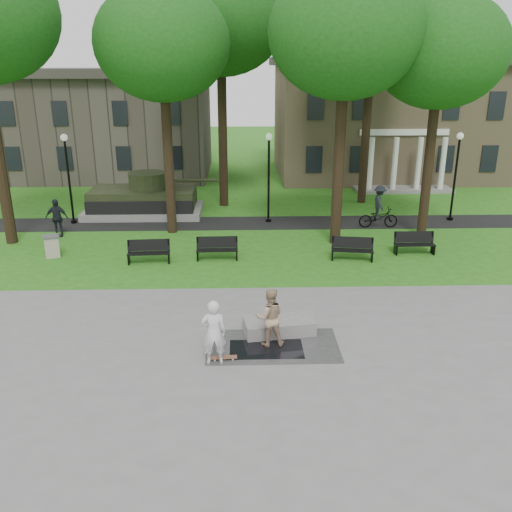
{
  "coord_description": "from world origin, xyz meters",
  "views": [
    {
      "loc": [
        -1.02,
        -16.08,
        8.09
      ],
      "look_at": [
        -0.46,
        2.76,
        1.4
      ],
      "focal_mm": 38.0,
      "sensor_mm": 36.0,
      "label": 1
    }
  ],
  "objects_px": {
    "concrete_block": "(279,326)",
    "park_bench_0": "(149,251)",
    "skateboarder": "(214,332)",
    "cyclist": "(379,211)",
    "friend_watching": "(270,317)",
    "trash_bin": "(52,246)"
  },
  "relations": [
    {
      "from": "concrete_block",
      "to": "cyclist",
      "type": "distance_m",
      "value": 13.13
    },
    {
      "from": "concrete_block",
      "to": "park_bench_0",
      "type": "xyz_separation_m",
      "value": [
        -5.14,
        6.67,
        0.28
      ]
    },
    {
      "from": "concrete_block",
      "to": "park_bench_0",
      "type": "bearing_deg",
      "value": 127.63
    },
    {
      "from": "skateboarder",
      "to": "trash_bin",
      "type": "distance_m",
      "value": 12.09
    },
    {
      "from": "friend_watching",
      "to": "park_bench_0",
      "type": "xyz_separation_m",
      "value": [
        -4.8,
        7.44,
        -0.41
      ]
    },
    {
      "from": "concrete_block",
      "to": "friend_watching",
      "type": "distance_m",
      "value": 1.09
    },
    {
      "from": "concrete_block",
      "to": "friend_watching",
      "type": "height_order",
      "value": "friend_watching"
    },
    {
      "from": "park_bench_0",
      "to": "concrete_block",
      "type": "bearing_deg",
      "value": -55.89
    },
    {
      "from": "skateboarder",
      "to": "park_bench_0",
      "type": "distance_m",
      "value": 9.07
    },
    {
      "from": "cyclist",
      "to": "trash_bin",
      "type": "relative_size",
      "value": 2.32
    },
    {
      "from": "concrete_block",
      "to": "trash_bin",
      "type": "distance_m",
      "value": 12.22
    },
    {
      "from": "cyclist",
      "to": "park_bench_0",
      "type": "xyz_separation_m",
      "value": [
        -11.15,
        -4.99,
        -0.39
      ]
    },
    {
      "from": "cyclist",
      "to": "park_bench_0",
      "type": "relative_size",
      "value": 1.22
    },
    {
      "from": "friend_watching",
      "to": "skateboarder",
      "type": "bearing_deg",
      "value": 28.84
    },
    {
      "from": "park_bench_0",
      "to": "trash_bin",
      "type": "xyz_separation_m",
      "value": [
        -4.43,
        0.91,
        -0.04
      ]
    },
    {
      "from": "trash_bin",
      "to": "concrete_block",
      "type": "bearing_deg",
      "value": -38.38
    },
    {
      "from": "cyclist",
      "to": "trash_bin",
      "type": "distance_m",
      "value": 16.11
    },
    {
      "from": "concrete_block",
      "to": "cyclist",
      "type": "bearing_deg",
      "value": 62.76
    },
    {
      "from": "skateboarder",
      "to": "cyclist",
      "type": "xyz_separation_m",
      "value": [
        7.98,
        13.47,
        -0.08
      ]
    },
    {
      "from": "park_bench_0",
      "to": "trash_bin",
      "type": "height_order",
      "value": "park_bench_0"
    },
    {
      "from": "friend_watching",
      "to": "trash_bin",
      "type": "bearing_deg",
      "value": -45.79
    },
    {
      "from": "concrete_block",
      "to": "trash_bin",
      "type": "relative_size",
      "value": 2.29
    }
  ]
}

